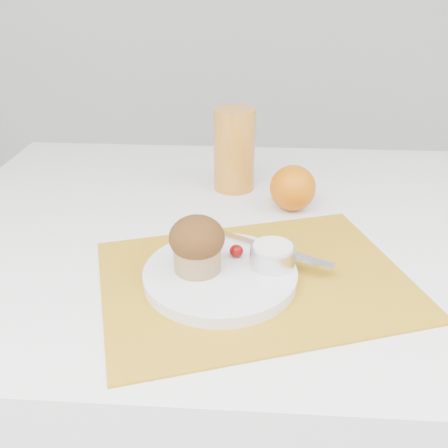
# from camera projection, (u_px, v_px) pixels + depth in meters

# --- Properties ---
(table) EXTENTS (1.20, 0.80, 0.75)m
(table) POSITION_uv_depth(u_px,v_px,m) (271.00, 386.00, 1.02)
(table) COLOR white
(table) RESTS_ON ground
(placemat) EXTENTS (0.50, 0.43, 0.00)m
(placemat) POSITION_uv_depth(u_px,v_px,m) (255.00, 279.00, 0.70)
(placemat) COLOR #BE891A
(placemat) RESTS_ON table
(plate) EXTENTS (0.25, 0.25, 0.02)m
(plate) POSITION_uv_depth(u_px,v_px,m) (220.00, 275.00, 0.69)
(plate) COLOR white
(plate) RESTS_ON placemat
(ramekin) EXTENTS (0.08, 0.08, 0.03)m
(ramekin) POSITION_uv_depth(u_px,v_px,m) (273.00, 256.00, 0.69)
(ramekin) COLOR silver
(ramekin) RESTS_ON plate
(cream) EXTENTS (0.06, 0.06, 0.01)m
(cream) POSITION_uv_depth(u_px,v_px,m) (273.00, 247.00, 0.69)
(cream) COLOR white
(cream) RESTS_ON ramekin
(raspberry_near) EXTENTS (0.02, 0.02, 0.02)m
(raspberry_near) POSITION_uv_depth(u_px,v_px,m) (236.00, 251.00, 0.71)
(raspberry_near) COLOR #520302
(raspberry_near) RESTS_ON plate
(raspberry_far) EXTENTS (0.02, 0.02, 0.02)m
(raspberry_far) POSITION_uv_depth(u_px,v_px,m) (258.00, 252.00, 0.71)
(raspberry_far) COLOR #5B020E
(raspberry_far) RESTS_ON plate
(butter_knife) EXTENTS (0.17, 0.10, 0.00)m
(butter_knife) POSITION_uv_depth(u_px,v_px,m) (273.00, 249.00, 0.73)
(butter_knife) COLOR silver
(butter_knife) RESTS_ON plate
(orange) EXTENTS (0.08, 0.08, 0.08)m
(orange) POSITION_uv_depth(u_px,v_px,m) (293.00, 188.00, 0.89)
(orange) COLOR #D86807
(orange) RESTS_ON table
(juice_glass) EXTENTS (0.10, 0.10, 0.16)m
(juice_glass) POSITION_uv_depth(u_px,v_px,m) (234.00, 150.00, 0.95)
(juice_glass) COLOR orange
(juice_glass) RESTS_ON table
(muffin) EXTENTS (0.08, 0.08, 0.08)m
(muffin) POSITION_uv_depth(u_px,v_px,m) (197.00, 244.00, 0.67)
(muffin) COLOR tan
(muffin) RESTS_ON plate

